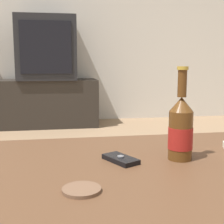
% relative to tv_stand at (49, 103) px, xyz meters
% --- Properties ---
extents(back_wall, '(8.00, 0.05, 2.60)m').
position_rel_tv_stand_xyz_m(back_wall, '(0.30, 0.32, 1.04)').
color(back_wall, beige).
rests_on(back_wall, ground_plane).
extents(coffee_table, '(1.10, 0.74, 0.41)m').
position_rel_tv_stand_xyz_m(coffee_table, '(0.30, -2.71, 0.09)').
color(coffee_table, brown).
rests_on(coffee_table, ground_plane).
extents(tv_stand, '(1.07, 0.49, 0.51)m').
position_rel_tv_stand_xyz_m(tv_stand, '(0.00, 0.00, 0.00)').
color(tv_stand, '#28231E').
rests_on(tv_stand, ground_plane).
extents(television, '(0.62, 0.56, 0.67)m').
position_rel_tv_stand_xyz_m(television, '(0.00, -0.00, 0.59)').
color(television, black).
rests_on(television, tv_stand).
extents(beer_bottle, '(0.07, 0.07, 0.27)m').
position_rel_tv_stand_xyz_m(beer_bottle, '(0.48, -2.66, 0.24)').
color(beer_bottle, '#563314').
rests_on(beer_bottle, coffee_table).
extents(cell_phone, '(0.10, 0.13, 0.02)m').
position_rel_tv_stand_xyz_m(cell_phone, '(0.30, -2.65, 0.16)').
color(cell_phone, black).
rests_on(cell_phone, coffee_table).
extents(coaster, '(0.09, 0.09, 0.01)m').
position_rel_tv_stand_xyz_m(coaster, '(0.17, -2.85, 0.16)').
color(coaster, brown).
rests_on(coaster, coffee_table).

